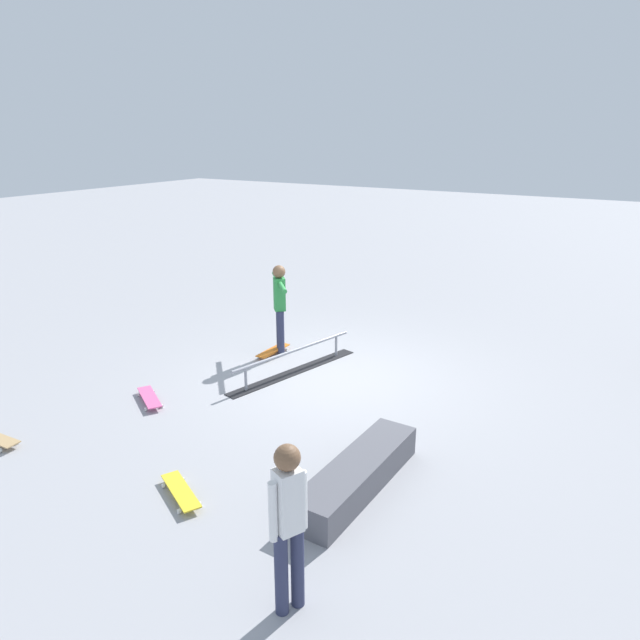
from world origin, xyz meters
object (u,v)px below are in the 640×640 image
Objects in this scene: grind_rail at (294,362)px; skater_main at (280,303)px; bystander_white_shirt at (288,520)px; loose_skateboard_yellow at (181,491)px; loose_skateboard_pink at (149,397)px; skate_ledge at (358,474)px; skateboard_main at (273,351)px.

grind_rail is 1.65× the size of skater_main.
bystander_white_shirt reaches higher than loose_skateboard_yellow.
skate_ledge is at bearing 25.89° from loose_skateboard_pink.
grind_rail is 2.38m from loose_skateboard_pink.
loose_skateboard_yellow is at bearing -158.18° from skateboard_main.
grind_rail reaches higher than loose_skateboard_yellow.
bystander_white_shirt is 1.98× the size of loose_skateboard_pink.
skater_main is at bearing -119.53° from bystander_white_shirt.
loose_skateboard_pink is at bearing -17.25° from grind_rail.
loose_skateboard_yellow is 1.02× the size of loose_skateboard_pink.
skateboard_main and loose_skateboard_yellow have the same top height.
skate_ledge is at bearing 63.41° from loose_skateboard_yellow.
skater_main is 2.82m from loose_skateboard_pink.
skater_main is 1.05× the size of bystander_white_shirt.
skater_main is (-0.58, -0.68, 0.77)m from grind_rail.
skater_main is at bearing 109.55° from loose_skateboard_pink.
skate_ledge is 1.33× the size of bystander_white_shirt.
skate_ledge is 1.96m from loose_skateboard_yellow.
loose_skateboard_yellow is (4.02, 1.60, 0.00)m from skateboard_main.
loose_skateboard_pink is at bearing 125.18° from skater_main.
skateboard_main is 5.91m from bystander_white_shirt.
skateboard_main is 0.51× the size of bystander_white_shirt.
skate_ledge is at bearing -131.89° from skateboard_main.
skater_main is 4.48m from loose_skateboard_yellow.
skate_ledge is 2.59× the size of loose_skateboard_yellow.
bystander_white_shirt is (1.83, 0.30, 0.70)m from skate_ledge.
bystander_white_shirt reaches higher than loose_skateboard_pink.
skater_main is 2.04× the size of skateboard_main.
skater_main is at bearing -116.96° from grind_rail.
loose_skateboard_yellow is 2.55m from loose_skateboard_pink.
skate_ledge is 4.37m from skater_main.
grind_rail is 5.08m from bystander_white_shirt.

